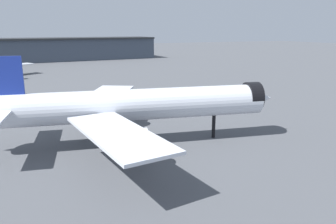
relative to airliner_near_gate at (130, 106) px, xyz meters
The scene contains 5 objects.
ground 8.29m from the airliner_near_gate, 112.63° to the right, with size 900.00×900.00×0.00m, color #4C4F54.
airliner_near_gate is the anchor object (origin of this frame).
terminal_building 194.96m from the airliner_near_gate, 94.30° to the left, with size 182.15×39.96×27.62m.
baggage_tug_wing 37.01m from the airliner_near_gate, 31.69° to the left, with size 3.50×3.31×1.85m.
baggage_cart_trailing 35.89m from the airliner_near_gate, 77.54° to the left, with size 2.28×2.64×1.82m.
Camera 1 is at (-17.91, -58.84, 22.67)m, focal length 35.33 mm.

